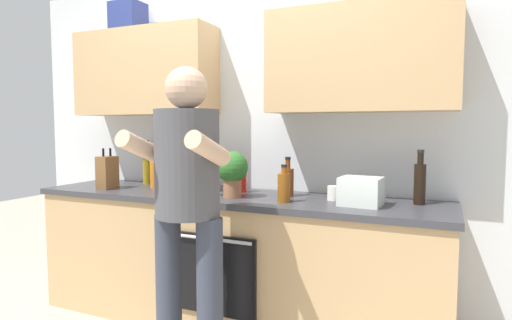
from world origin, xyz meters
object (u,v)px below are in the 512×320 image
object	(u,v)px
bottle_wine	(207,180)
grocery_bag_produce	(361,191)
bottle_juice	(155,171)
bottle_soy	(420,182)
bottle_oil	(147,166)
cup_ceramic	(159,186)
bottle_syrup	(284,187)
cup_tea	(163,184)
grocery_bag_bread	(200,177)
cup_coffee	(333,193)
bottle_soda	(192,183)
bottle_vinegar	(288,181)
knife_block	(107,172)
bottle_hotsauce	(241,180)
potted_herb	(232,170)
person_standing	(187,197)

from	to	relation	value
bottle_wine	grocery_bag_produce	bearing A→B (deg)	3.67
bottle_juice	bottle_soy	distance (m)	1.85
bottle_oil	cup_ceramic	world-z (taller)	bottle_oil
bottle_juice	cup_ceramic	xyz separation A→B (m)	(0.17, -0.19, -0.09)
bottle_syrup	cup_ceramic	bearing A→B (deg)	-179.31
cup_tea	grocery_bag_bread	world-z (taller)	grocery_bag_bread
bottle_soy	cup_ceramic	world-z (taller)	bottle_soy
cup_coffee	bottle_soda	bearing A→B (deg)	-164.19
bottle_vinegar	bottle_soy	bearing A→B (deg)	2.28
bottle_vinegar	cup_coffee	distance (m)	0.32
bottle_juice	bottle_soda	bearing A→B (deg)	-26.52
bottle_wine	grocery_bag_bread	world-z (taller)	bottle_wine
bottle_juice	knife_block	bearing A→B (deg)	-149.95
bottle_juice	cup_tea	bearing A→B (deg)	-30.52
knife_block	grocery_bag_produce	size ratio (longest dim) A/B	1.28
bottle_vinegar	bottle_hotsauce	bearing A→B (deg)	175.18
bottle_hotsauce	potted_herb	bearing A→B (deg)	-79.44
potted_herb	grocery_bag_bread	bearing A→B (deg)	154.84
bottle_syrup	potted_herb	world-z (taller)	potted_herb
cup_ceramic	bottle_soda	bearing A→B (deg)	-9.42
potted_herb	bottle_wine	bearing A→B (deg)	-174.75
bottle_syrup	bottle_soy	distance (m)	0.80
bottle_soda	grocery_bag_bread	size ratio (longest dim) A/B	1.14
bottle_juice	bottle_vinegar	bearing A→B (deg)	2.35
bottle_syrup	bottle_soda	xyz separation A→B (m)	(-0.62, -0.06, 0.00)
bottle_syrup	bottle_vinegar	size ratio (longest dim) A/B	0.88
bottle_juice	bottle_soy	world-z (taller)	bottle_soy
person_standing	grocery_bag_produce	xyz separation A→B (m)	(0.79, 0.62, -0.01)
potted_herb	bottle_soda	bearing A→B (deg)	-159.25
person_standing	cup_coffee	size ratio (longest dim) A/B	18.67
grocery_bag_bread	bottle_juice	bearing A→B (deg)	-177.87
bottle_soy	bottle_soda	bearing A→B (deg)	-167.25
bottle_wine	cup_coffee	size ratio (longest dim) A/B	2.86
bottle_soda	bottle_hotsauce	bearing A→B (deg)	56.27
bottle_juice	grocery_bag_produce	xyz separation A→B (m)	(1.54, -0.10, -0.05)
person_standing	bottle_wine	bearing A→B (deg)	110.04
bottle_hotsauce	grocery_bag_bread	size ratio (longest dim) A/B	1.05
bottle_soy	grocery_bag_produce	xyz separation A→B (m)	(-0.31, -0.17, -0.05)
bottle_hotsauce	cup_coffee	xyz separation A→B (m)	(0.67, -0.06, -0.04)
bottle_soda	cup_tea	xyz separation A→B (m)	(-0.35, 0.16, -0.05)
cup_coffee	bottle_oil	bearing A→B (deg)	174.30
bottle_hotsauce	cup_ceramic	size ratio (longest dim) A/B	2.38
bottle_juice	bottle_soy	size ratio (longest dim) A/B	0.95
bottle_soy	cup_coffee	xyz separation A→B (m)	(-0.50, -0.06, -0.09)
cup_coffee	potted_herb	distance (m)	0.66
bottle_soda	bottle_oil	bearing A→B (deg)	149.16
bottle_soy	cup_ceramic	xyz separation A→B (m)	(-1.68, -0.26, -0.09)
cup_tea	bottle_oil	bearing A→B (deg)	143.69
bottle_wine	bottle_vinegar	bearing A→B (deg)	22.22
bottle_syrup	bottle_hotsauce	bearing A→B (deg)	148.79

